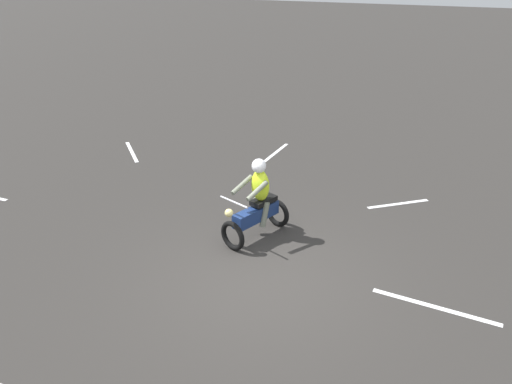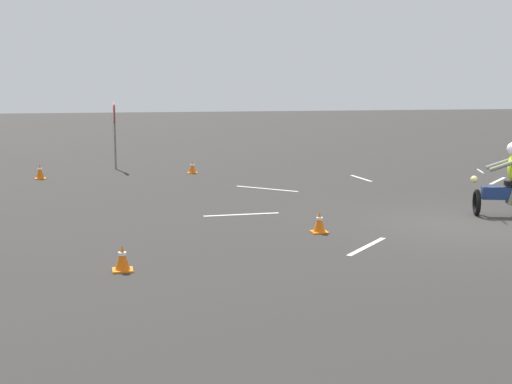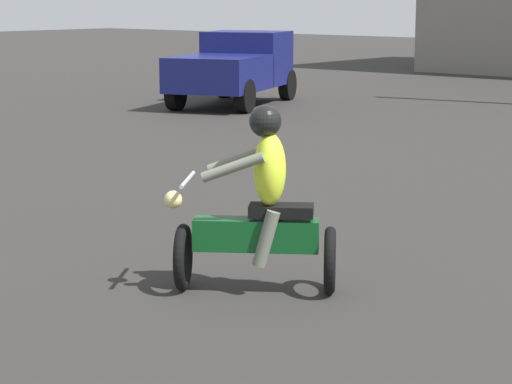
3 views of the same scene
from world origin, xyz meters
TOP-DOWN VIEW (x-y plane):
  - ground_plane at (0.00, 0.00)m, footprint 120.00×120.00m
  - motorcycle_rider_foreground at (0.70, -1.31)m, footprint 1.05×1.55m
  - lane_stripe_w at (-2.82, -0.41)m, footprint 2.01×0.21m
  - lane_stripe_sw at (-1.65, -3.96)m, footprint 1.24×1.05m
  - lane_stripe_s at (2.15, -5.83)m, footprint 0.16×1.85m
  - lane_stripe_se at (5.99, -4.28)m, footprint 1.34×1.32m

SIDE VIEW (x-z plane):
  - ground_plane at x=0.00m, z-range 0.00..0.00m
  - lane_stripe_w at x=-2.82m, z-range 0.00..0.01m
  - lane_stripe_sw at x=-1.65m, z-range 0.00..0.01m
  - lane_stripe_s at x=2.15m, z-range 0.00..0.01m
  - lane_stripe_se at x=5.99m, z-range 0.00..0.01m
  - motorcycle_rider_foreground at x=0.70m, z-range -0.10..1.56m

